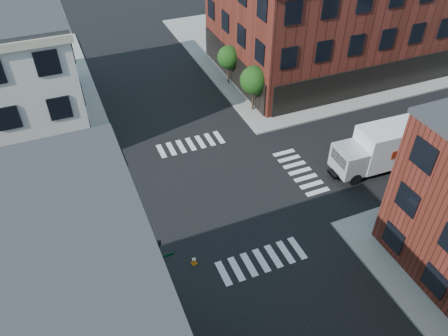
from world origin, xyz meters
TOP-DOWN VIEW (x-y plane):
  - ground at (0.00, 0.00)m, footprint 120.00×120.00m
  - sidewalk_ne at (21.00, 21.00)m, footprint 30.00×30.00m
  - building_ne at (20.50, 16.00)m, footprint 25.00×16.00m
  - tree_near at (7.56, 9.98)m, footprint 2.69×2.69m
  - tree_far at (7.56, 15.98)m, footprint 2.43×2.43m
  - signal_pole at (-6.72, -6.68)m, footprint 1.29×1.24m
  - box_truck at (13.41, -2.02)m, footprint 8.58×2.90m
  - traffic_cone at (-4.15, -5.52)m, footprint 0.39×0.39m

SIDE VIEW (x-z plane):
  - ground at x=0.00m, z-range 0.00..0.00m
  - sidewalk_ne at x=21.00m, z-range 0.00..0.15m
  - traffic_cone at x=-4.15m, z-range -0.01..0.62m
  - box_truck at x=13.41m, z-range 0.08..3.91m
  - signal_pole at x=-6.72m, z-range 0.56..5.16m
  - tree_far at x=7.56m, z-range 0.84..4.91m
  - tree_near at x=7.56m, z-range 0.91..5.41m
  - building_ne at x=20.50m, z-range 0.00..12.00m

